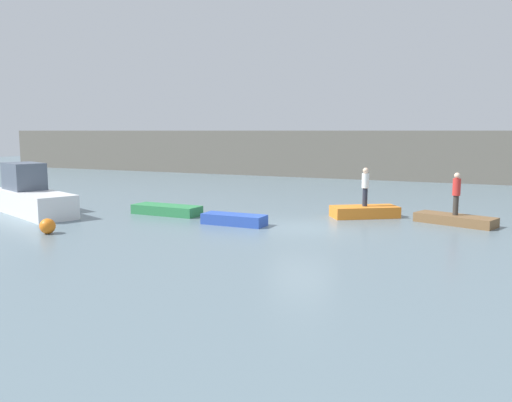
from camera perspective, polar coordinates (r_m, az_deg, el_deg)
name	(u,v)px	position (r m, az deg, el deg)	size (l,w,h in m)	color
ground_plane	(301,228)	(21.08, 4.93, -2.93)	(120.00, 120.00, 0.00)	slate
embankment_wall	(398,156)	(42.42, 15.15, 4.79)	(80.00, 1.20, 3.87)	#666056
motorboat	(31,196)	(26.63, -23.26, 0.51)	(6.06, 3.87, 2.35)	white
rowboat_green	(167,210)	(24.64, -9.69, -0.95)	(3.28, 1.14, 0.44)	#2D7F47
rowboat_blue	(234,219)	(21.68, -2.41, -2.02)	(2.68, 0.94, 0.44)	#2B4CAD
rowboat_orange	(365,212)	(24.02, 11.72, -1.15)	(2.93, 1.24, 0.50)	orange
rowboat_brown	(455,220)	(23.27, 20.83, -1.91)	(3.21, 1.09, 0.39)	brown
person_white_shirt	(365,185)	(23.87, 11.80, 1.76)	(0.32, 0.32, 1.73)	#232838
person_red_shirt	(456,191)	(23.11, 20.97, 0.98)	(0.32, 0.32, 1.76)	#38332D
mooring_buoy	(48,226)	(21.25, -21.73, -2.56)	(0.59, 0.59, 0.59)	orange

